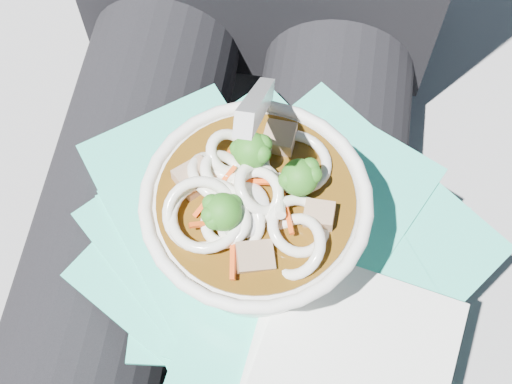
# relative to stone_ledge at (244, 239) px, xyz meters

# --- Properties ---
(stone_ledge) EXTENTS (1.05, 0.62, 0.43)m
(stone_ledge) POSITION_rel_stone_ledge_xyz_m (0.00, 0.00, 0.00)
(stone_ledge) COLOR slate
(stone_ledge) RESTS_ON ground
(lap) EXTENTS (0.32, 0.48, 0.15)m
(lap) POSITION_rel_stone_ledge_xyz_m (0.00, -0.15, 0.29)
(lap) COLOR black
(lap) RESTS_ON stone_ledge
(person_body) EXTENTS (0.34, 0.94, 0.98)m
(person_body) POSITION_rel_stone_ledge_xyz_m (0.00, -0.06, 0.32)
(person_body) COLOR black
(person_body) RESTS_ON ground
(plastic_bag) EXTENTS (0.35, 0.36, 0.02)m
(plastic_bag) POSITION_rel_stone_ledge_xyz_m (0.05, -0.16, 0.37)
(plastic_bag) COLOR #30CBAC
(plastic_bag) RESTS_ON lap
(napkins) EXTENTS (0.16, 0.16, 0.01)m
(napkins) POSITION_rel_stone_ledge_xyz_m (0.11, -0.24, 0.39)
(napkins) COLOR silver
(napkins) RESTS_ON plastic_bag
(udon_bowl) EXTENTS (0.17, 0.17, 0.19)m
(udon_bowl) POSITION_rel_stone_ledge_xyz_m (0.04, -0.16, 0.43)
(udon_bowl) COLOR white
(udon_bowl) RESTS_ON plastic_bag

